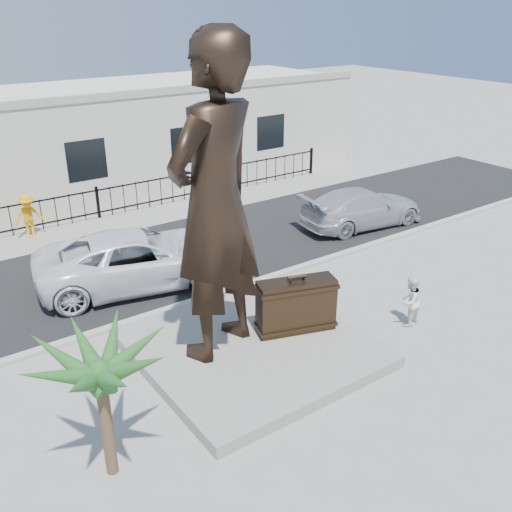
{
  "coord_description": "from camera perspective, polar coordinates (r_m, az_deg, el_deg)",
  "views": [
    {
      "loc": [
        -7.24,
        -8.22,
        7.93
      ],
      "look_at": [
        0.0,
        2.0,
        2.3
      ],
      "focal_mm": 40.0,
      "sensor_mm": 36.0,
      "label": 1
    }
  ],
  "objects": [
    {
      "name": "palm_tree",
      "position": [
        11.54,
        -14.12,
        -20.13
      ],
      "size": [
        1.8,
        1.8,
        3.2
      ],
      "primitive_type": null,
      "color": "#21551F",
      "rests_on": "ground"
    },
    {
      "name": "car_white",
      "position": [
        17.49,
        -11.73,
        -0.23
      ],
      "size": [
        6.47,
        4.03,
        1.67
      ],
      "primitive_type": "imported",
      "rotation": [
        0.0,
        0.0,
        1.35
      ],
      "color": "white",
      "rests_on": "street"
    },
    {
      "name": "fence",
      "position": [
        23.41,
        -15.53,
        5.05
      ],
      "size": [
        22.0,
        0.1,
        1.2
      ],
      "primitive_type": "cube",
      "color": "black",
      "rests_on": "ground"
    },
    {
      "name": "ground",
      "position": [
        13.52,
        5.01,
        -11.81
      ],
      "size": [
        100.0,
        100.0,
        0.0
      ],
      "primitive_type": "plane",
      "color": "#9E9991",
      "rests_on": "ground"
    },
    {
      "name": "street",
      "position": [
        19.45,
        -10.27,
        -0.26
      ],
      "size": [
        40.0,
        7.0,
        0.01
      ],
      "primitive_type": "cube",
      "color": "black",
      "rests_on": "ground"
    },
    {
      "name": "tourist",
      "position": [
        15.57,
        15.11,
        -4.37
      ],
      "size": [
        0.77,
        0.65,
        1.4
      ],
      "primitive_type": "imported",
      "rotation": [
        0.0,
        0.0,
        3.33
      ],
      "color": "white",
      "rests_on": "ground"
    },
    {
      "name": "car_silver",
      "position": [
        22.13,
        10.56,
        4.79
      ],
      "size": [
        5.15,
        2.6,
        1.44
      ],
      "primitive_type": "imported",
      "rotation": [
        0.0,
        0.0,
        1.45
      ],
      "color": "#AFB0B4",
      "rests_on": "street"
    },
    {
      "name": "curb",
      "position": [
        16.62,
        -5.0,
        -4.17
      ],
      "size": [
        40.0,
        0.25,
        0.12
      ],
      "primitive_type": "cube",
      "color": "#A5A399",
      "rests_on": "ground"
    },
    {
      "name": "far_sidewalk",
      "position": [
        22.89,
        -14.65,
        3.14
      ],
      "size": [
        40.0,
        2.5,
        0.02
      ],
      "primitive_type": "cube",
      "color": "#9E9991",
      "rests_on": "ground"
    },
    {
      "name": "statue",
      "position": [
        12.39,
        -4.16,
        5.26
      ],
      "size": [
        3.09,
        2.56,
        7.24
      ],
      "primitive_type": "imported",
      "rotation": [
        0.0,
        0.0,
        3.51
      ],
      "color": "black",
      "rests_on": "plinth"
    },
    {
      "name": "suitcase",
      "position": [
        14.28,
        4.03,
        -4.95
      ],
      "size": [
        2.04,
        1.19,
        1.37
      ],
      "primitive_type": "cube",
      "rotation": [
        0.0,
        0.0,
        -0.32
      ],
      "color": "black",
      "rests_on": "plinth"
    },
    {
      "name": "worker",
      "position": [
        22.18,
        -21.8,
        3.72
      ],
      "size": [
        1.05,
        0.63,
        1.6
      ],
      "primitive_type": "imported",
      "rotation": [
        0.0,
        0.0,
        0.04
      ],
      "color": "orange",
      "rests_on": "far_sidewalk"
    },
    {
      "name": "plinth",
      "position": [
        14.16,
        -0.49,
        -9.13
      ],
      "size": [
        5.2,
        5.2,
        0.3
      ],
      "primitive_type": "cube",
      "color": "gray",
      "rests_on": "ground"
    },
    {
      "name": "building",
      "position": [
        26.86,
        -19.17,
        10.57
      ],
      "size": [
        28.0,
        7.0,
        4.4
      ],
      "primitive_type": "cube",
      "color": "silver",
      "rests_on": "ground"
    }
  ]
}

